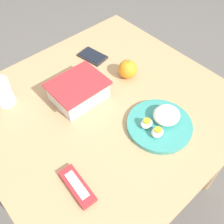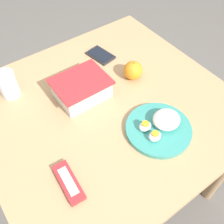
% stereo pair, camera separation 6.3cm
% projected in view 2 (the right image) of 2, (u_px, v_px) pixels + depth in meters
% --- Properties ---
extents(ground_plane, '(10.00, 10.00, 0.00)m').
position_uv_depth(ground_plane, '(108.00, 182.00, 1.58)').
color(ground_plane, '#66605B').
extents(table, '(0.96, 0.91, 0.72)m').
position_uv_depth(table, '(106.00, 120.00, 1.10)').
color(table, tan).
rests_on(table, ground_plane).
extents(food_container, '(0.21, 0.17, 0.08)m').
position_uv_depth(food_container, '(81.00, 89.00, 1.03)').
color(food_container, white).
rests_on(food_container, table).
extents(orange_fruit, '(0.08, 0.08, 0.08)m').
position_uv_depth(orange_fruit, '(133.00, 70.00, 1.09)').
color(orange_fruit, orange).
rests_on(orange_fruit, table).
extents(rice_plate, '(0.24, 0.24, 0.06)m').
position_uv_depth(rice_plate, '(160.00, 127.00, 0.94)').
color(rice_plate, teal).
rests_on(rice_plate, table).
extents(candy_bar, '(0.06, 0.15, 0.02)m').
position_uv_depth(candy_bar, '(69.00, 182.00, 0.81)').
color(candy_bar, '#B7282D').
rests_on(candy_bar, table).
extents(cell_phone, '(0.10, 0.14, 0.01)m').
position_uv_depth(cell_phone, '(100.00, 55.00, 1.21)').
color(cell_phone, '#232328').
rests_on(cell_phone, table).
extents(drinking_glass, '(0.07, 0.07, 0.11)m').
position_uv_depth(drinking_glass, '(8.00, 84.00, 1.02)').
color(drinking_glass, silver).
rests_on(drinking_glass, table).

